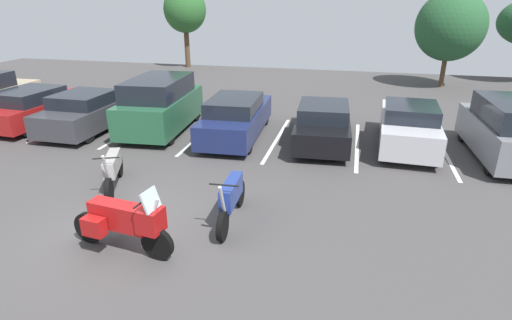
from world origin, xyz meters
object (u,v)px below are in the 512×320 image
object	(u,v)px
car_red	(37,106)
car_charcoal	(91,111)
car_navy	(236,117)
motorcycle_second	(113,169)
car_grey	(509,130)
car_black	(323,123)
motorcycle_third	(231,198)
car_silver	(409,126)
car_green	(160,105)
motorcycle_touring	(124,221)

from	to	relation	value
car_red	car_charcoal	size ratio (longest dim) A/B	0.99
car_navy	motorcycle_second	bearing A→B (deg)	-111.26
car_navy	car_grey	bearing A→B (deg)	-1.15
motorcycle_second	car_navy	size ratio (longest dim) A/B	0.44
car_red	car_black	world-z (taller)	car_red
car_black	car_grey	size ratio (longest dim) A/B	1.09
motorcycle_third	car_silver	bearing A→B (deg)	54.87
car_green	car_silver	xyz separation A→B (m)	(8.79, 0.24, -0.26)
motorcycle_third	car_charcoal	size ratio (longest dim) A/B	0.46
car_red	car_navy	size ratio (longest dim) A/B	0.95
car_navy	motorcycle_third	bearing A→B (deg)	-74.91
motorcycle_second	car_black	distance (m)	7.13
car_black	car_silver	xyz separation A→B (m)	(2.81, 0.08, 0.06)
car_charcoal	motorcycle_second	bearing A→B (deg)	-50.92
car_red	car_navy	distance (m)	8.07
car_navy	car_black	xyz separation A→B (m)	(3.06, 0.19, -0.04)
car_green	car_navy	size ratio (longest dim) A/B	0.92
car_navy	car_silver	distance (m)	5.87
motorcycle_touring	car_red	size ratio (longest dim) A/B	0.49
car_red	car_silver	bearing A→B (deg)	2.33
motorcycle_third	car_red	xyz separation A→B (m)	(-9.63, 5.53, 0.13)
car_red	car_charcoal	distance (m)	2.43
car_black	car_grey	world-z (taller)	car_grey
motorcycle_touring	car_green	distance (m)	7.98
car_grey	motorcycle_touring	bearing A→B (deg)	-140.53
motorcycle_touring	car_green	bearing A→B (deg)	110.62
car_charcoal	car_grey	bearing A→B (deg)	0.67
car_green	car_navy	xyz separation A→B (m)	(2.93, -0.03, -0.28)
motorcycle_second	car_navy	distance (m)	5.28
car_red	car_charcoal	xyz separation A→B (m)	(2.43, -0.05, -0.01)
car_grey	car_navy	bearing A→B (deg)	178.85
car_red	car_silver	size ratio (longest dim) A/B	1.02
car_red	car_silver	xyz separation A→B (m)	(13.93, 0.57, 0.03)
motorcycle_second	motorcycle_third	bearing A→B (deg)	-14.66
motorcycle_touring	car_charcoal	distance (m)	8.98
car_red	car_charcoal	world-z (taller)	car_charcoal
car_silver	car_grey	xyz separation A→B (m)	(2.83, -0.44, 0.19)
motorcycle_touring	car_silver	distance (m)	9.75
car_charcoal	car_navy	distance (m)	5.64
motorcycle_third	car_silver	distance (m)	7.46
motorcycle_second	car_navy	bearing A→B (deg)	68.74
motorcycle_touring	car_black	xyz separation A→B (m)	(3.17, 7.62, 0.00)
car_black	car_grey	distance (m)	5.65
motorcycle_third	car_grey	bearing A→B (deg)	38.46
motorcycle_touring	car_navy	bearing A→B (deg)	89.09
car_grey	car_red	bearing A→B (deg)	-179.59
car_black	motorcycle_third	bearing A→B (deg)	-103.86
car_silver	motorcycle_second	bearing A→B (deg)	-146.29
motorcycle_third	car_silver	xyz separation A→B (m)	(4.29, 6.10, 0.16)
motorcycle_touring	car_grey	size ratio (longest dim) A/B	0.52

